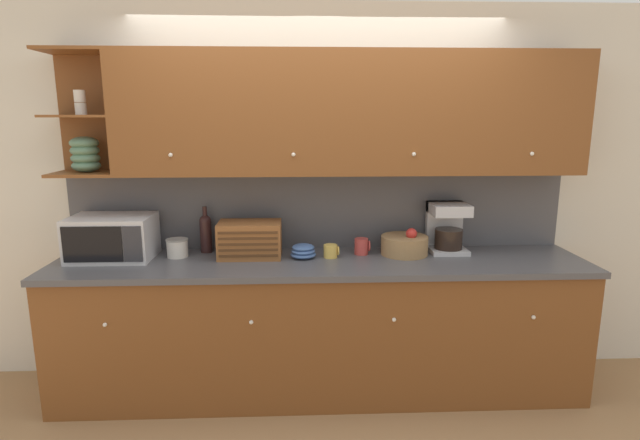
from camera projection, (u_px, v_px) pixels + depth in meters
ground_plane at (319, 365)px, 3.79m from camera, size 24.00×24.00×0.00m
wall_back at (318, 195)px, 3.55m from camera, size 5.87×0.06×2.60m
counter_unit at (321, 325)px, 3.38m from camera, size 3.49×0.68×0.93m
backsplash_panel at (319, 210)px, 3.54m from camera, size 3.47×0.01×0.55m
upper_cabinets at (344, 114)px, 3.25m from camera, size 3.47×0.35×0.79m
microwave at (112, 237)px, 3.29m from camera, size 0.53×0.37×0.29m
storage_canister at (177, 248)px, 3.34m from camera, size 0.15×0.15×0.12m
wine_bottle at (206, 232)px, 3.44m from camera, size 0.08×0.08×0.32m
bread_box at (250, 239)px, 3.33m from camera, size 0.42×0.26×0.24m
bowl_stack_on_counter at (303, 251)px, 3.32m from camera, size 0.17×0.17×0.09m
mug at (331, 251)px, 3.33m from camera, size 0.10×0.09×0.09m
mug_blue_second at (362, 246)px, 3.41m from camera, size 0.11×0.09×0.11m
fruit_basket at (405, 245)px, 3.40m from camera, size 0.32×0.32×0.19m
coffee_maker at (447, 227)px, 3.46m from camera, size 0.25×0.26×0.34m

